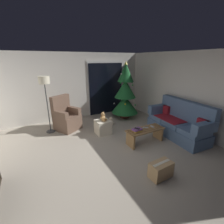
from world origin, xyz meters
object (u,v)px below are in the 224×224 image
at_px(ottoman, 103,127).
at_px(teddy_bear_cream_by_tree, 111,121).
at_px(couch, 179,123).
at_px(cardboard_box_taped_mid_floor, 161,170).
at_px(remote_white, 145,128).
at_px(cell_phone, 137,128).
at_px(book_stack, 137,130).
at_px(armchair, 66,118).
at_px(teddy_bear_honey, 103,117).
at_px(christmas_tree, 125,94).
at_px(remote_silver, 152,127).
at_px(floor_lamp, 45,86).
at_px(coffee_table, 145,134).

distance_m(ottoman, teddy_bear_cream_by_tree, 0.81).
relative_size(couch, cardboard_box_taped_mid_floor, 4.18).
bearing_deg(remote_white, cell_phone, -54.40).
height_order(couch, cardboard_box_taped_mid_floor, couch).
bearing_deg(remote_white, teddy_bear_cream_by_tree, -146.23).
relative_size(couch, remote_white, 12.74).
height_order(remote_white, cardboard_box_taped_mid_floor, remote_white).
distance_m(couch, remote_white, 1.16).
relative_size(couch, book_stack, 7.35).
distance_m(book_stack, armchair, 2.45).
distance_m(cell_phone, teddy_bear_honey, 1.18).
xyz_separation_m(remote_white, cardboard_box_taped_mid_floor, (-0.65, -1.29, -0.27)).
distance_m(teddy_bear_honey, teddy_bear_cream_by_tree, 0.92).
distance_m(teddy_bear_cream_by_tree, cardboard_box_taped_mid_floor, 2.89).
bearing_deg(cardboard_box_taped_mid_floor, ottoman, 94.87).
bearing_deg(remote_white, christmas_tree, -171.30).
bearing_deg(armchair, teddy_bear_honey, -44.24).
bearing_deg(remote_silver, book_stack, -167.57).
relative_size(teddy_bear_cream_by_tree, cardboard_box_taped_mid_floor, 0.60).
xyz_separation_m(book_stack, teddy_bear_cream_by_tree, (0.09, 1.65, -0.34)).
relative_size(cell_phone, christmas_tree, 0.07).
distance_m(couch, book_stack, 1.50).
xyz_separation_m(floor_lamp, teddy_bear_honey, (1.46, -0.92, -0.95)).
xyz_separation_m(couch, cell_phone, (-1.49, 0.11, 0.11)).
relative_size(cell_phone, cardboard_box_taped_mid_floor, 0.30).
height_order(cell_phone, ottoman, cell_phone).
bearing_deg(armchair, cell_phone, -54.36).
height_order(coffee_table, armchair, armchair).
bearing_deg(couch, remote_silver, 171.74).
bearing_deg(book_stack, ottoman, 114.35).
bearing_deg(armchair, remote_white, -47.29).
height_order(remote_white, ottoman, remote_white).
bearing_deg(armchair, coffee_table, -48.81).
bearing_deg(christmas_tree, cell_phone, -114.08).
distance_m(teddy_bear_honey, cardboard_box_taped_mid_floor, 2.34).
bearing_deg(cardboard_box_taped_mid_floor, cell_phone, 76.15).
bearing_deg(book_stack, remote_silver, 3.54).
distance_m(floor_lamp, cardboard_box_taped_mid_floor, 3.86).
distance_m(coffee_table, cell_phone, 0.38).
xyz_separation_m(armchair, floor_lamp, (-0.52, 0.01, 1.10)).
height_order(couch, remote_silver, couch).
xyz_separation_m(ottoman, teddy_bear_honey, (0.01, -0.01, 0.34)).
relative_size(couch, remote_silver, 12.74).
distance_m(floor_lamp, teddy_bear_cream_by_tree, 2.49).
bearing_deg(book_stack, coffee_table, 3.37).
bearing_deg(cardboard_box_taped_mid_floor, christmas_tree, 69.64).
bearing_deg(christmas_tree, teddy_bear_cream_by_tree, -155.87).
distance_m(christmas_tree, teddy_bear_honey, 1.71).
bearing_deg(teddy_bear_cream_by_tree, couch, -51.22).
xyz_separation_m(remote_white, cell_phone, (-0.35, -0.07, 0.08)).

